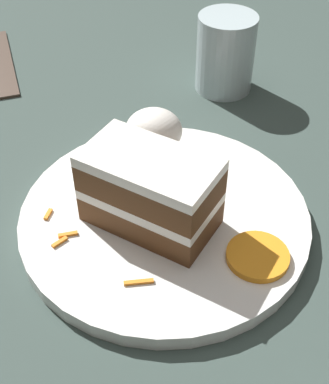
# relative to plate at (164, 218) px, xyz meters

# --- Properties ---
(ground_plane) EXTENTS (6.00, 6.00, 0.00)m
(ground_plane) POSITION_rel_plate_xyz_m (-0.04, 0.03, -0.04)
(ground_plane) COLOR black
(ground_plane) RESTS_ON ground
(dining_table) EXTENTS (1.25, 1.11, 0.03)m
(dining_table) POSITION_rel_plate_xyz_m (-0.04, 0.03, -0.02)
(dining_table) COLOR #384742
(dining_table) RESTS_ON ground
(plate) EXTENTS (0.30, 0.30, 0.02)m
(plate) POSITION_rel_plate_xyz_m (0.00, 0.00, 0.00)
(plate) COLOR white
(plate) RESTS_ON dining_table
(cake_slice) EXTENTS (0.14, 0.12, 0.08)m
(cake_slice) POSITION_rel_plate_xyz_m (-0.01, -0.01, 0.05)
(cake_slice) COLOR brown
(cake_slice) RESTS_ON plate
(cream_dollop) EXTENTS (0.07, 0.06, 0.05)m
(cream_dollop) POSITION_rel_plate_xyz_m (-0.02, 0.11, 0.03)
(cream_dollop) COLOR white
(cream_dollop) RESTS_ON plate
(orange_garnish) EXTENTS (0.06, 0.06, 0.01)m
(orange_garnish) POSITION_rel_plate_xyz_m (0.09, -0.06, 0.01)
(orange_garnish) COLOR orange
(orange_garnish) RESTS_ON plate
(carrot_shreds_scatter) EXTENTS (0.12, 0.09, 0.00)m
(carrot_shreds_scatter) POSITION_rel_plate_xyz_m (-0.07, -0.05, 0.01)
(carrot_shreds_scatter) COLOR orange
(carrot_shreds_scatter) RESTS_ON plate
(drinking_glass) EXTENTS (0.08, 0.08, 0.10)m
(drinking_glass) POSITION_rel_plate_xyz_m (0.07, 0.27, 0.04)
(drinking_glass) COLOR silver
(drinking_glass) RESTS_ON dining_table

